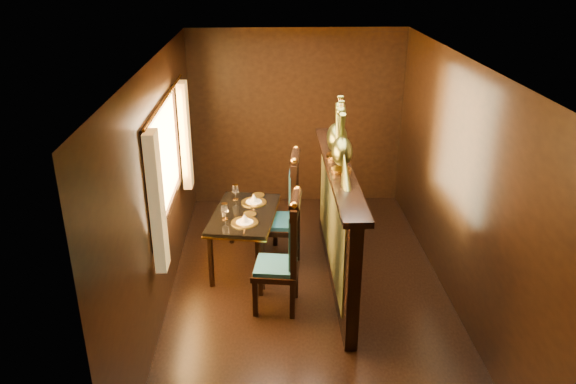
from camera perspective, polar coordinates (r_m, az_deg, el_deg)
name	(u,v)px	position (r m, az deg, el deg)	size (l,w,h in m)	color
ground	(308,292)	(6.23, 2.07, -10.13)	(5.00, 5.00, 0.00)	black
room_shell	(302,155)	(5.53, 1.41, 3.77)	(3.04, 5.04, 2.52)	black
partition	(336,221)	(6.16, 4.94, -2.95)	(0.26, 2.70, 1.36)	black
dining_table	(244,217)	(6.46, -4.48, -2.59)	(0.88, 1.26, 0.88)	black
chair_left	(288,250)	(5.64, -0.04, -5.93)	(0.52, 0.55, 1.29)	black
chair_right	(287,206)	(6.47, -0.06, -1.42)	(0.55, 0.57, 1.39)	black
peacock_left	(342,139)	(5.62, 5.55, 5.39)	(0.22, 0.59, 0.70)	#184931
peacock_right	(337,125)	(6.02, 5.03, 6.77)	(0.23, 0.61, 0.73)	#184931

